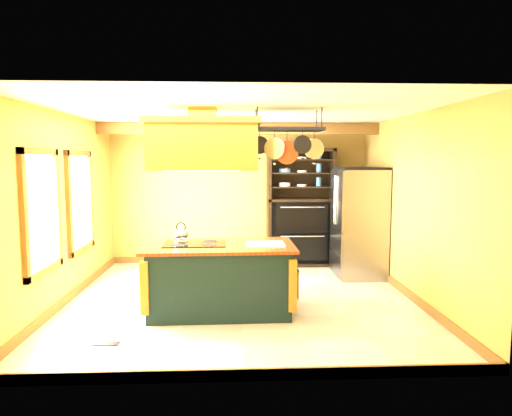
{
  "coord_description": "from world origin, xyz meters",
  "views": [
    {
      "loc": [
        -0.08,
        -6.51,
        2.03
      ],
      "look_at": [
        0.23,
        0.3,
        1.32
      ],
      "focal_mm": 32.0,
      "sensor_mm": 36.0,
      "label": 1
    }
  ],
  "objects": [
    {
      "name": "wall_left",
      "position": [
        -2.5,
        0.0,
        1.35
      ],
      "size": [
        0.02,
        5.0,
        2.7
      ],
      "primitive_type": "cube",
      "color": "tan",
      "rests_on": "floor"
    },
    {
      "name": "refrigerator",
      "position": [
        2.08,
        1.32,
        0.91
      ],
      "size": [
        0.81,
        0.96,
        1.87
      ],
      "color": "gray",
      "rests_on": "floor"
    },
    {
      "name": "wall_right",
      "position": [
        2.5,
        0.0,
        1.35
      ],
      "size": [
        0.02,
        5.0,
        2.7
      ],
      "primitive_type": "cube",
      "color": "tan",
      "rests_on": "floor"
    },
    {
      "name": "window_near",
      "position": [
        -2.47,
        -0.8,
        1.4
      ],
      "size": [
        0.06,
        1.06,
        1.56
      ],
      "color": "brown",
      "rests_on": "wall_left"
    },
    {
      "name": "kitchen_island",
      "position": [
        -0.29,
        -0.53,
        0.47
      ],
      "size": [
        1.99,
        1.13,
        1.11
      ],
      "rotation": [
        0.0,
        0.0,
        0.02
      ],
      "color": "#12262B",
      "rests_on": "floor"
    },
    {
      "name": "window_far",
      "position": [
        -2.47,
        0.6,
        1.4
      ],
      "size": [
        0.06,
        1.06,
        1.56
      ],
      "color": "brown",
      "rests_on": "wall_left"
    },
    {
      "name": "range_hood",
      "position": [
        -0.49,
        -0.53,
        2.25
      ],
      "size": [
        1.47,
        0.83,
        0.8
      ],
      "color": "#A36B28",
      "rests_on": "ceiling"
    },
    {
      "name": "ceiling",
      "position": [
        0.0,
        0.0,
        2.7
      ],
      "size": [
        5.0,
        5.0,
        0.0
      ],
      "primitive_type": "plane",
      "rotation": [
        3.14,
        0.0,
        0.0
      ],
      "color": "white",
      "rests_on": "wall_back"
    },
    {
      "name": "pot_rack",
      "position": [
        0.61,
        -0.52,
        2.33
      ],
      "size": [
        0.98,
        0.45,
        0.72
      ],
      "color": "black",
      "rests_on": "ceiling"
    },
    {
      "name": "wall_front",
      "position": [
        0.0,
        -2.5,
        1.35
      ],
      "size": [
        5.0,
        0.02,
        2.7
      ],
      "primitive_type": "cube",
      "color": "tan",
      "rests_on": "floor"
    },
    {
      "name": "ceiling_beam",
      "position": [
        0.0,
        1.7,
        2.59
      ],
      "size": [
        5.0,
        0.15,
        0.2
      ],
      "primitive_type": "cube",
      "color": "brown",
      "rests_on": "ceiling"
    },
    {
      "name": "wall_back",
      "position": [
        0.0,
        2.5,
        1.35
      ],
      "size": [
        5.0,
        0.02,
        2.7
      ],
      "primitive_type": "cube",
      "color": "tan",
      "rests_on": "floor"
    },
    {
      "name": "floor_register",
      "position": [
        -1.52,
        -1.56,
        0.01
      ],
      "size": [
        0.29,
        0.14,
        0.01
      ],
      "primitive_type": "cube",
      "rotation": [
        0.0,
        0.0,
        -0.06
      ],
      "color": "black",
      "rests_on": "floor"
    },
    {
      "name": "hutch",
      "position": [
        1.18,
        2.26,
        0.88
      ],
      "size": [
        1.28,
        0.58,
        2.26
      ],
      "color": "black",
      "rests_on": "floor"
    },
    {
      "name": "floor",
      "position": [
        0.0,
        0.0,
        0.0
      ],
      "size": [
        5.0,
        5.0,
        0.0
      ],
      "primitive_type": "plane",
      "color": "beige",
      "rests_on": "ground"
    }
  ]
}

